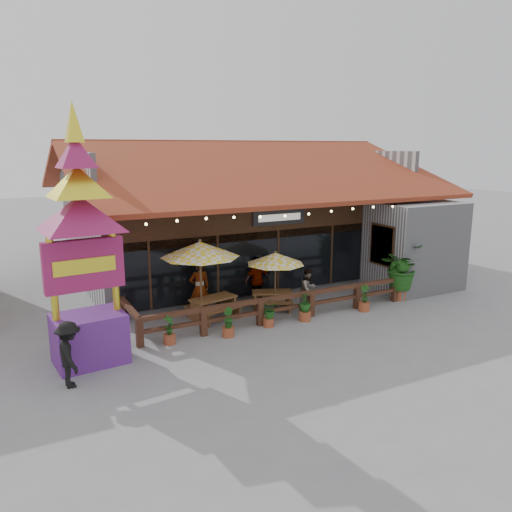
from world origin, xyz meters
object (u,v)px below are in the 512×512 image
umbrella_left (200,250)px  thai_sign_tower (81,220)px  umbrella_right (275,259)px  pedestrian (69,354)px  tropical_plant (401,268)px  picnic_table_right (272,297)px  picnic_table_left (213,304)px

umbrella_left → thai_sign_tower: thai_sign_tower is taller
umbrella_right → pedestrian: bearing=-159.4°
tropical_plant → picnic_table_right: bearing=166.7°
umbrella_left → picnic_table_left: umbrella_left is taller
thai_sign_tower → pedestrian: size_ratio=4.46×
pedestrian → thai_sign_tower: bearing=-32.3°
picnic_table_right → tropical_plant: bearing=-13.3°
picnic_table_right → pedestrian: (-7.29, -2.95, 0.37)m
picnic_table_right → umbrella_left: bearing=178.1°
umbrella_left → umbrella_right: (2.70, -0.29, -0.52)m
picnic_table_left → pedestrian: bearing=-149.0°
umbrella_left → picnic_table_left: size_ratio=1.83×
thai_sign_tower → picnic_table_left: bearing=22.2°
umbrella_right → picnic_table_right: size_ratio=1.23×
umbrella_left → thai_sign_tower: 4.56m
picnic_table_right → pedestrian: size_ratio=1.08×
tropical_plant → pedestrian: (-12.27, -1.77, -0.42)m
umbrella_left → umbrella_right: size_ratio=1.52×
umbrella_left → tropical_plant: size_ratio=1.54×
picnic_table_left → tropical_plant: 7.39m
umbrella_left → tropical_plant: (7.68, -1.27, -1.20)m
pedestrian → picnic_table_left: bearing=-63.2°
picnic_table_left → picnic_table_right: size_ratio=1.02×
picnic_table_left → umbrella_right: bearing=-7.1°
picnic_table_left → pedestrian: 5.88m
thai_sign_tower → pedestrian: (-0.67, -1.25, -3.09)m
picnic_table_left → tropical_plant: tropical_plant is taller
thai_sign_tower → tropical_plant: thai_sign_tower is taller
umbrella_right → picnic_table_left: umbrella_right is taller
pedestrian → tropical_plant: bearing=-86.1°
umbrella_left → picnic_table_left: (0.43, -0.01, -1.95)m
umbrella_right → picnic_table_left: bearing=172.9°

